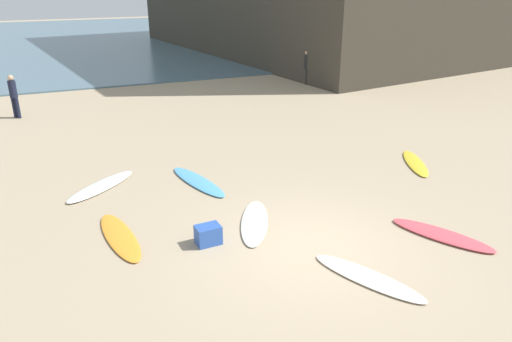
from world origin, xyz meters
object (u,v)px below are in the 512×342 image
surfboard_0 (442,235)px  beach_cooler (208,235)px  surfboard_2 (254,222)px  beachgoer_mid (14,94)px  surfboard_6 (368,278)px  beachgoer_near (307,66)px  surfboard_3 (120,237)px  surfboard_4 (415,163)px  surfboard_5 (101,186)px  surfboard_1 (198,181)px

surfboard_0 → beach_cooler: (-4.61, 1.66, 0.16)m
surfboard_2 → beachgoer_mid: (-5.07, 11.49, 0.88)m
surfboard_2 → beach_cooler: size_ratio=4.36×
surfboard_6 → beachgoer_near: size_ratio=1.35×
surfboard_3 → surfboard_4: bearing=-0.3°
surfboard_0 → surfboard_6: surfboard_0 is taller
surfboard_0 → surfboard_2: (-3.41, 2.08, -0.01)m
surfboard_4 → surfboard_5: (-8.61, 1.83, 0.01)m
surfboard_3 → beachgoer_mid: 11.24m
surfboard_3 → beachgoer_near: beachgoer_near is taller
beachgoer_near → beachgoer_mid: beachgoer_near is taller
beachgoer_near → beach_cooler: beachgoer_near is taller
surfboard_0 → surfboard_6: (-2.34, -0.69, -0.01)m
surfboard_1 → surfboard_2: bearing=86.7°
surfboard_4 → surfboard_6: (-4.65, -4.29, -0.00)m
surfboard_2 → surfboard_6: size_ratio=0.97×
beach_cooler → surfboard_2: bearing=19.5°
surfboard_0 → beachgoer_near: 15.52m
surfboard_4 → surfboard_0: bearing=-96.9°
surfboard_1 → surfboard_5: 2.49m
surfboard_1 → surfboard_4: 6.32m
surfboard_0 → surfboard_6: bearing=169.4°
surfboard_0 → surfboard_4: 4.28m
surfboard_3 → surfboard_2: bearing=-17.2°
surfboard_1 → beachgoer_mid: bearing=-76.3°
surfboard_5 → beach_cooler: (1.69, -3.78, 0.16)m
surfboard_6 → beach_cooler: (-2.27, 2.34, 0.17)m
surfboard_2 → surfboard_4: (5.72, 1.52, 0.00)m
surfboard_3 → beachgoer_mid: bearing=94.5°
surfboard_4 → surfboard_3: bearing=-147.5°
surfboard_2 → beach_cooler: (-1.20, -0.43, 0.17)m
surfboard_6 → beachgoer_mid: 15.55m
surfboard_0 → beach_cooler: 4.90m
surfboard_4 → surfboard_5: bearing=-166.3°
surfboard_2 → beachgoer_near: beachgoer_near is taller
beachgoer_mid → surfboard_4: bearing=8.5°
surfboard_1 → surfboard_2: size_ratio=1.13×
surfboard_0 → surfboard_1: (-3.90, 4.76, -0.01)m
surfboard_3 → surfboard_5: bearing=84.0°
surfboard_4 → beachgoer_mid: bearing=163.0°
surfboard_0 → beach_cooler: size_ratio=4.36×
beachgoer_mid → surfboard_5: bearing=-23.7°
surfboard_3 → beach_cooler: beach_cooler is taller
surfboard_0 → surfboard_5: 8.32m
beachgoer_near → beach_cooler: bearing=-24.4°
beachgoer_near → beachgoer_mid: size_ratio=1.00×
surfboard_2 → surfboard_6: bearing=136.4°
surfboard_3 → surfboard_6: same height
surfboard_3 → beachgoer_near: (10.99, 12.16, 0.89)m
surfboard_1 → surfboard_0: bearing=115.6°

